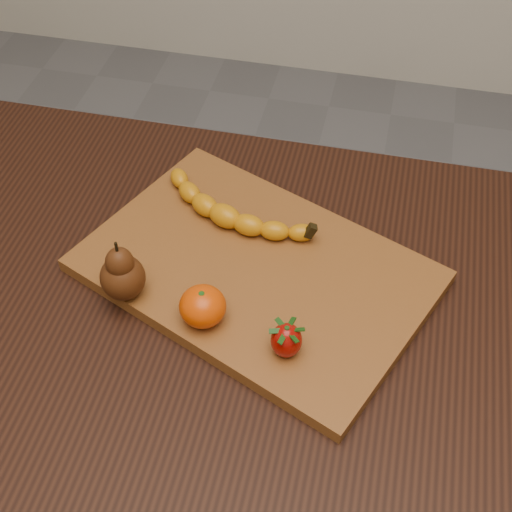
% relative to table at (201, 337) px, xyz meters
% --- Properties ---
extents(table, '(1.00, 0.70, 0.76)m').
position_rel_table_xyz_m(table, '(0.00, 0.00, 0.00)').
color(table, black).
rests_on(table, ground).
extents(cutting_board, '(0.53, 0.45, 0.02)m').
position_rel_table_xyz_m(cutting_board, '(0.07, 0.05, 0.11)').
color(cutting_board, brown).
rests_on(cutting_board, table).
extents(banana, '(0.22, 0.12, 0.03)m').
position_rel_table_xyz_m(banana, '(0.01, 0.12, 0.13)').
color(banana, orange).
rests_on(banana, cutting_board).
extents(pear, '(0.08, 0.08, 0.09)m').
position_rel_table_xyz_m(pear, '(-0.09, -0.03, 0.16)').
color(pear, '#49220B').
rests_on(pear, cutting_board).
extents(mandarin, '(0.06, 0.06, 0.05)m').
position_rel_table_xyz_m(mandarin, '(0.03, -0.05, 0.14)').
color(mandarin, '#D53F02').
rests_on(mandarin, cutting_board).
extents(strawberry, '(0.05, 0.05, 0.05)m').
position_rel_table_xyz_m(strawberry, '(0.14, -0.08, 0.14)').
color(strawberry, '#980904').
rests_on(strawberry, cutting_board).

